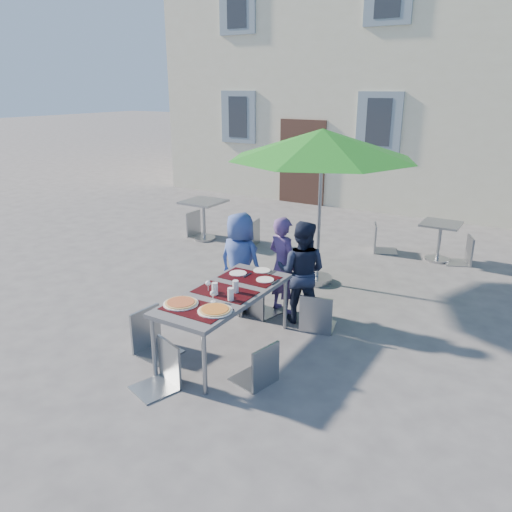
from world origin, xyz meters
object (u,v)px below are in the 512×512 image
Objects in this scene: chair_1 at (258,280)px; chair_5 at (159,340)px; pizza_near_left at (181,303)px; bg_chair_l_0 at (197,209)px; child_0 at (240,262)px; bg_chair_l_1 at (382,222)px; child_1 at (283,265)px; chair_3 at (150,306)px; chair_2 at (318,290)px; patio_umbrella at (322,145)px; chair_0 at (235,274)px; pizza_near_right at (215,310)px; chair_4 at (259,340)px; dining_table at (225,296)px; cafe_table_1 at (440,236)px; cafe_table_0 at (204,212)px; child_2 at (301,272)px; bg_chair_r_0 at (251,217)px; bg_chair_r_1 at (466,234)px.

chair_5 is (0.02, -2.00, 0.03)m from chair_1.
pizza_near_left is 0.39× the size of bg_chair_l_0.
child_0 is 1.40× the size of bg_chair_l_1.
child_1 is 1.97m from chair_3.
bg_chair_l_1 reaches higher than chair_2.
patio_umbrella is (0.15, 3.55, 1.64)m from chair_5.
chair_0 is at bearing 49.59° from child_1.
chair_4 is (0.50, 0.08, -0.25)m from pizza_near_right.
bg_chair_l_0 is (-3.46, 4.15, -0.18)m from pizza_near_right.
chair_1 is 0.99× the size of chair_4.
chair_5 is at bearing -98.14° from dining_table.
chair_3 is at bearing -102.03° from bg_chair_l_1.
pizza_near_right is at bearing -103.31° from cafe_table_1.
chair_0 is 4.20m from cafe_table_1.
child_2 is at bearing -34.82° from cafe_table_0.
bg_chair_l_1 is (1.10, 5.16, 0.00)m from chair_3.
bg_chair_l_0 is at bearing 125.86° from pizza_near_left.
bg_chair_l_0 is (-3.26, 1.10, -1.60)m from patio_umbrella.
chair_4 is (0.92, 0.12, -0.25)m from pizza_near_left.
child_0 is at bearing 167.23° from chair_1.
pizza_near_right is 0.38× the size of chair_3.
chair_4 is 5.10m from bg_chair_l_1.
bg_chair_r_0 is at bearing 111.17° from chair_5.
child_0 is 1.02× the size of child_1.
child_1 is 1.37× the size of bg_chair_l_1.
chair_3 is 5.84m from bg_chair_r_1.
chair_1 is 3.26m from bg_chair_r_0.
child_0 is at bearing 78.86° from chair_0.
cafe_table_0 reaches higher than dining_table.
child_1 is 1.94× the size of cafe_table_1.
pizza_near_right is (0.42, 0.05, -0.00)m from pizza_near_left.
patio_umbrella reaches higher than bg_chair_r_0.
pizza_near_right is at bearing 54.52° from chair_5.
child_2 is 1.39× the size of bg_chair_l_1.
cafe_table_1 is at bearing 62.16° from chair_0.
chair_4 is at bearing -102.54° from bg_chair_r_1.
chair_2 is 1.17× the size of cafe_table_0.
child_2 is 0.95m from chair_0.
bg_chair_l_0 is 1.04× the size of bg_chair_r_0.
child_0 is 1.23m from chair_2.
child_1 is (0.55, 0.23, -0.02)m from child_0.
bg_chair_r_0 is (-2.01, 2.40, -0.12)m from child_1.
dining_table is 1.21m from child_0.
chair_5 is at bearing 63.19° from child_2.
child_1 reaches higher than pizza_near_left.
chair_1 is 2.00m from chair_5.
pizza_near_left is (-0.21, -0.53, 0.07)m from dining_table.
chair_3 is at bearing 85.35° from child_1.
bg_chair_r_0 is at bearing 123.67° from chair_1.
pizza_near_left is 0.43m from pizza_near_right.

